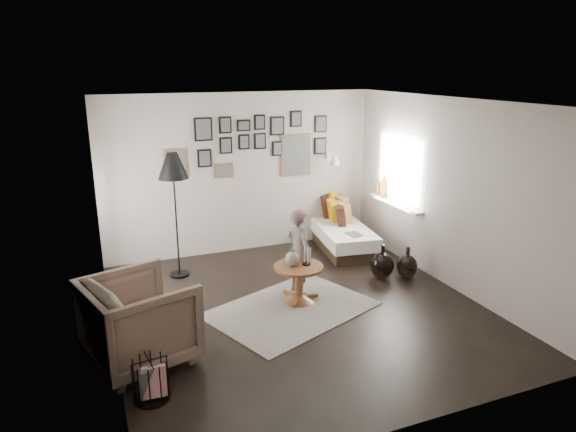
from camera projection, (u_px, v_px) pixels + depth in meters
name	position (u px, v px, depth m)	size (l,w,h in m)	color
ground	(299.00, 309.00, 6.57)	(4.80, 4.80, 0.00)	black
wall_back	(242.00, 174.00, 8.34)	(4.50, 4.50, 0.00)	#A1968D
wall_front	(419.00, 289.00, 4.07)	(4.50, 4.50, 0.00)	#A1968D
wall_left	(103.00, 233.00, 5.40)	(4.80, 4.80, 0.00)	#A1968D
wall_right	(451.00, 195.00, 7.01)	(4.80, 4.80, 0.00)	#A1968D
ceiling	(300.00, 102.00, 5.83)	(4.80, 4.80, 0.00)	white
door_left	(102.00, 224.00, 6.54)	(0.00, 2.14, 2.14)	white
window_right	(390.00, 198.00, 8.28)	(0.15, 1.32, 1.30)	white
gallery_wall	(258.00, 146.00, 8.30)	(2.74, 0.03, 1.08)	brown
wall_sconce	(334.00, 160.00, 8.61)	(0.18, 0.36, 0.16)	white
rug	(291.00, 309.00, 6.55)	(1.99, 1.39, 0.01)	beige
pedestal_table	(299.00, 285.00, 6.72)	(0.64, 0.64, 0.50)	brown
vase	(292.00, 256.00, 6.59)	(0.18, 0.18, 0.46)	black
candles	(307.00, 256.00, 6.65)	(0.11, 0.11, 0.24)	black
daybed	(338.00, 230.00, 8.79)	(1.03, 1.88, 0.87)	black
magazine_on_daybed	(354.00, 234.00, 8.17)	(0.20, 0.27, 0.01)	black
armchair	(140.00, 320.00, 5.30)	(0.99, 1.02, 0.93)	brown
armchair_cushion	(139.00, 317.00, 5.34)	(0.42, 0.42, 0.11)	white
floor_lamp	(173.00, 171.00, 7.18)	(0.43, 0.43, 1.83)	black
magazine_basket	(151.00, 380.00, 4.75)	(0.36, 0.36, 0.41)	black
demijohn_large	(382.00, 265.00, 7.47)	(0.34, 0.34, 0.52)	black
demijohn_small	(407.00, 266.00, 7.50)	(0.30, 0.30, 0.47)	black
child	(299.00, 252.00, 6.87)	(0.44, 0.29, 1.20)	#665451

